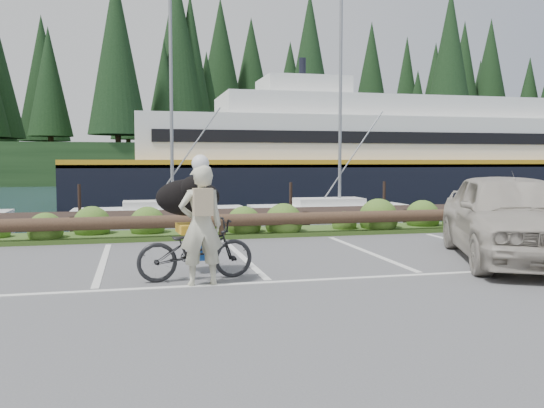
# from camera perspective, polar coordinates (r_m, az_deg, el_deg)

# --- Properties ---
(ground) EXTENTS (72.00, 72.00, 0.00)m
(ground) POSITION_cam_1_polar(r_m,az_deg,el_deg) (9.31, -0.74, -7.28)
(ground) COLOR #515153
(harbor_backdrop) EXTENTS (170.00, 160.00, 30.00)m
(harbor_backdrop) POSITION_cam_1_polar(r_m,az_deg,el_deg) (87.42, -11.81, 3.05)
(harbor_backdrop) COLOR #192E3C
(harbor_backdrop) RESTS_ON ground
(vegetation_strip) EXTENTS (34.00, 1.60, 0.10)m
(vegetation_strip) POSITION_cam_1_polar(r_m,az_deg,el_deg) (14.45, -5.34, -2.92)
(vegetation_strip) COLOR #3D5B21
(vegetation_strip) RESTS_ON ground
(log_rail) EXTENTS (32.00, 0.30, 0.60)m
(log_rail) POSITION_cam_1_polar(r_m,az_deg,el_deg) (13.77, -4.93, -3.49)
(log_rail) COLOR #443021
(log_rail) RESTS_ON ground
(bicycle) EXTENTS (1.88, 0.81, 0.96)m
(bicycle) POSITION_cam_1_polar(r_m,az_deg,el_deg) (9.13, -7.58, -4.50)
(bicycle) COLOR black
(bicycle) RESTS_ON ground
(cyclist) EXTENTS (0.70, 0.50, 1.81)m
(cyclist) POSITION_cam_1_polar(r_m,az_deg,el_deg) (8.66, -7.05, -2.12)
(cyclist) COLOR beige
(cyclist) RESTS_ON ground
(dog) EXTENTS (0.62, 1.10, 0.61)m
(dog) POSITION_cam_1_polar(r_m,az_deg,el_deg) (9.61, -8.31, 0.65)
(dog) COLOR black
(dog) RESTS_ON bicycle
(parked_car) EXTENTS (3.67, 5.31, 1.68)m
(parked_car) POSITION_cam_1_polar(r_m,az_deg,el_deg) (11.65, 22.49, -1.09)
(parked_car) COLOR #B3AA9D
(parked_car) RESTS_ON ground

